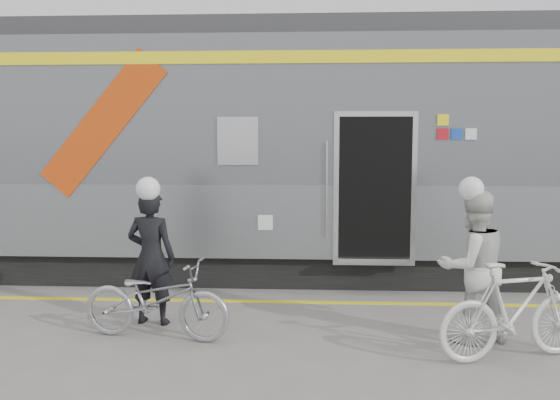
# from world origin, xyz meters

# --- Properties ---
(ground) EXTENTS (90.00, 90.00, 0.00)m
(ground) POSITION_xyz_m (0.00, 0.00, 0.00)
(ground) COLOR slate
(ground) RESTS_ON ground
(train) EXTENTS (24.00, 3.17, 4.10)m
(train) POSITION_xyz_m (-1.21, 4.19, 2.05)
(train) COLOR black
(train) RESTS_ON ground
(safety_strip) EXTENTS (24.00, 0.12, 0.01)m
(safety_strip) POSITION_xyz_m (0.00, 2.15, 0.00)
(safety_strip) COLOR yellow
(safety_strip) RESTS_ON ground
(man) EXTENTS (0.66, 0.49, 1.67)m
(man) POSITION_xyz_m (-1.90, 1.12, 0.83)
(man) COLOR black
(man) RESTS_ON ground
(bicycle_left) EXTENTS (1.82, 0.87, 0.92)m
(bicycle_left) POSITION_xyz_m (-1.70, 0.57, 0.46)
(bicycle_left) COLOR #9FA0A6
(bicycle_left) RESTS_ON ground
(woman) EXTENTS (0.99, 0.86, 1.71)m
(woman) POSITION_xyz_m (1.87, 0.68, 0.86)
(woman) COLOR silver
(woman) RESTS_ON ground
(bicycle_right) EXTENTS (1.80, 0.97, 1.04)m
(bicycle_right) POSITION_xyz_m (2.17, 0.13, 0.52)
(bicycle_right) COLOR silver
(bicycle_right) RESTS_ON ground
(helmet_man) EXTENTS (0.29, 0.29, 0.29)m
(helmet_man) POSITION_xyz_m (-1.90, 1.12, 1.81)
(helmet_man) COLOR white
(helmet_man) RESTS_ON man
(helmet_woman) EXTENTS (0.27, 0.27, 0.27)m
(helmet_woman) POSITION_xyz_m (1.87, 0.68, 1.85)
(helmet_woman) COLOR white
(helmet_woman) RESTS_ON woman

